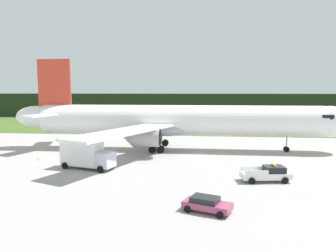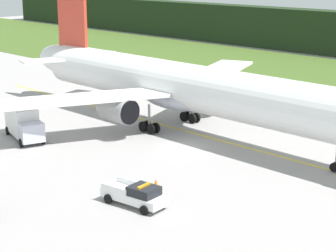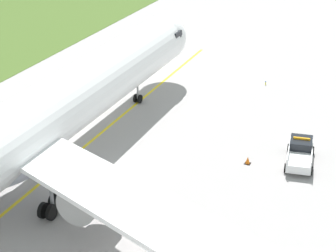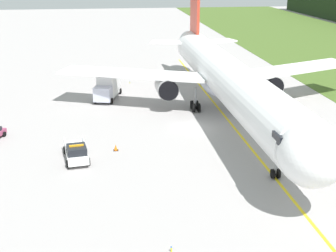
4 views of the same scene
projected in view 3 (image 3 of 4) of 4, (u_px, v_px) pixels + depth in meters
The scene contains 6 objects.
ground at pixel (114, 175), 49.06m from camera, with size 320.00×320.00×0.00m, color #9D9897.
taxiway_centerline_main at pixel (41, 183), 47.93m from camera, with size 77.70×0.30×0.01m, color yellow.
airliner at pixel (30, 128), 45.26m from camera, with size 58.16×43.94×15.98m.
ops_pickup_truck at pixel (300, 152), 50.86m from camera, with size 5.77×2.93×1.94m.
apron_cone at pixel (248, 160), 50.79m from camera, with size 0.52×0.52×0.66m.
taxiway_edge_light_east at pixel (266, 83), 68.18m from camera, with size 0.12×0.12×0.45m.
Camera 3 is at (-37.95, -20.52, 24.13)m, focal length 63.73 mm.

